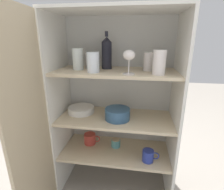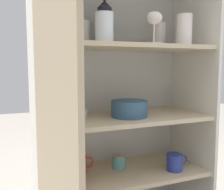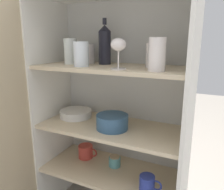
% 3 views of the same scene
% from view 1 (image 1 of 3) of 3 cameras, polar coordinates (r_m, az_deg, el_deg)
% --- Properties ---
extents(cupboard_back_panel, '(0.86, 0.02, 1.32)m').
position_cam_1_polar(cupboard_back_panel, '(1.46, 2.10, -2.21)').
color(cupboard_back_panel, silver).
rests_on(cupboard_back_panel, ground_plane).
extents(cupboard_side_left, '(0.02, 0.40, 1.32)m').
position_cam_1_polar(cupboard_side_left, '(1.40, -16.26, -3.87)').
color(cupboard_side_left, white).
rests_on(cupboard_side_left, ground_plane).
extents(cupboard_side_right, '(0.02, 0.40, 1.32)m').
position_cam_1_polar(cupboard_side_right, '(1.30, 19.81, -5.96)').
color(cupboard_side_right, white).
rests_on(cupboard_side_right, ground_plane).
extents(cupboard_top_panel, '(0.86, 0.40, 0.02)m').
position_cam_1_polar(cupboard_top_panel, '(1.19, 1.26, 26.03)').
color(cupboard_top_panel, white).
rests_on(cupboard_top_panel, cupboard_side_left).
extents(shelf_board_lower, '(0.82, 0.37, 0.02)m').
position_cam_1_polar(shelf_board_lower, '(1.46, 0.97, -17.78)').
color(shelf_board_lower, beige).
extents(shelf_board_middle, '(0.82, 0.37, 0.02)m').
position_cam_1_polar(shelf_board_middle, '(1.31, 1.04, -7.57)').
color(shelf_board_middle, beige).
extents(shelf_board_upper, '(0.82, 0.37, 0.02)m').
position_cam_1_polar(shelf_board_upper, '(1.20, 1.13, 7.55)').
color(shelf_board_upper, beige).
extents(cupboard_door, '(0.06, 0.43, 1.32)m').
position_cam_1_polar(cupboard_door, '(1.07, -24.87, -11.92)').
color(cupboard_door, tan).
rests_on(cupboard_door, ground_plane).
extents(tumbler_glass_0, '(0.08, 0.08, 0.15)m').
position_cam_1_polar(tumbler_glass_0, '(1.08, 15.16, 10.23)').
color(tumbler_glass_0, silver).
rests_on(tumbler_glass_0, shelf_board_upper).
extents(tumbler_glass_1, '(0.08, 0.08, 0.13)m').
position_cam_1_polar(tumbler_glass_1, '(1.13, -6.19, 10.58)').
color(tumbler_glass_1, white).
rests_on(tumbler_glass_1, shelf_board_upper).
extents(tumbler_glass_2, '(0.08, 0.08, 0.11)m').
position_cam_1_polar(tumbler_glass_2, '(1.30, -6.90, 11.18)').
color(tumbler_glass_2, silver).
rests_on(tumbler_glass_2, shelf_board_upper).
extents(tumbler_glass_3, '(0.07, 0.07, 0.15)m').
position_cam_1_polar(tumbler_glass_3, '(1.24, -11.06, 11.44)').
color(tumbler_glass_3, white).
rests_on(tumbler_glass_3, shelf_board_upper).
extents(tumbler_glass_4, '(0.07, 0.07, 0.12)m').
position_cam_1_polar(tumbler_glass_4, '(1.21, 11.81, 10.63)').
color(tumbler_glass_4, silver).
rests_on(tumbler_glass_4, shelf_board_upper).
extents(wine_glass_0, '(0.07, 0.07, 0.14)m').
position_cam_1_polar(wine_glass_0, '(1.05, 5.59, 12.27)').
color(wine_glass_0, silver).
rests_on(wine_glass_0, shelf_board_upper).
extents(wine_bottle, '(0.07, 0.07, 0.25)m').
position_cam_1_polar(wine_bottle, '(1.26, -1.75, 13.60)').
color(wine_bottle, black).
rests_on(wine_bottle, shelf_board_upper).
extents(plate_stack_white, '(0.20, 0.20, 0.04)m').
position_cam_1_polar(plate_stack_white, '(1.40, -10.05, -4.72)').
color(plate_stack_white, white).
rests_on(plate_stack_white, shelf_board_middle).
extents(mixing_bowl_large, '(0.18, 0.18, 0.08)m').
position_cam_1_polar(mixing_bowl_large, '(1.26, 1.80, -6.04)').
color(mixing_bowl_large, '#33567A').
rests_on(mixing_bowl_large, shelf_board_middle).
extents(coffee_mug_primary, '(0.12, 0.08, 0.09)m').
position_cam_1_polar(coffee_mug_primary, '(1.34, 11.76, -18.83)').
color(coffee_mug_primary, '#283893').
rests_on(coffee_mug_primary, shelf_board_lower).
extents(coffee_mug_extra_1, '(0.13, 0.10, 0.09)m').
position_cam_1_polar(coffee_mug_extra_1, '(1.51, -7.15, -13.96)').
color(coffee_mug_extra_1, '#BC3D33').
rests_on(coffee_mug_extra_1, shelf_board_lower).
extents(storage_jar, '(0.07, 0.07, 0.07)m').
position_cam_1_polar(storage_jar, '(1.47, 1.10, -15.34)').
color(storage_jar, '#5BA3A8').
rests_on(storage_jar, shelf_board_lower).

